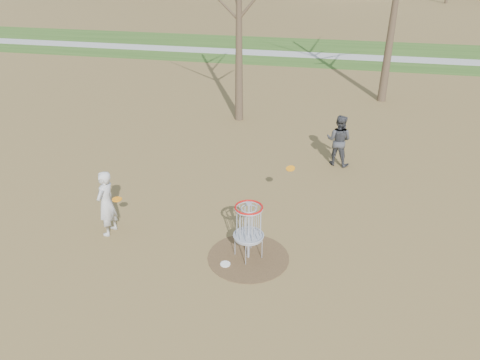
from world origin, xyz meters
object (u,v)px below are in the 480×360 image
Objects in this scene: disc_grounded at (225,264)px; player_throwing at (339,140)px; player_standing at (106,203)px; disc_golf_basket at (249,222)px.

player_throwing is at bearing 68.40° from disc_grounded.
player_throwing is (5.17, 4.93, -0.01)m from player_standing.
player_throwing reaches higher than disc_grounded.
player_throwing is 1.18× the size of disc_golf_basket.
player_throwing is 7.23× the size of disc_grounded.
player_standing is 1.01× the size of player_throwing.
player_throwing is at bearing 71.22° from disc_golf_basket.
player_standing is at bearing 59.37° from player_throwing.
player_throwing is at bearing 139.75° from player_standing.
disc_golf_basket is (-1.77, -5.21, 0.12)m from player_throwing.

